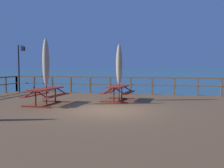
% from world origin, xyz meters
% --- Properties ---
extents(ground_plane, '(600.00, 600.00, 0.00)m').
position_xyz_m(ground_plane, '(0.00, 0.00, 0.00)').
color(ground_plane, '#2D5B6B').
extents(wooden_deck, '(16.57, 12.94, 0.66)m').
position_xyz_m(wooden_deck, '(0.00, 0.00, 0.33)').
color(wooden_deck, brown).
rests_on(wooden_deck, ground).
extents(railing_waterside_far, '(16.37, 0.10, 1.09)m').
position_xyz_m(railing_waterside_far, '(0.00, 6.32, 1.39)').
color(railing_waterside_far, brown).
rests_on(railing_waterside_far, wooden_deck).
extents(picnic_table_mid_centre, '(1.51, 2.00, 0.78)m').
position_xyz_m(picnic_table_mid_centre, '(-0.14, 2.94, 1.22)').
color(picnic_table_mid_centre, maroon).
rests_on(picnic_table_mid_centre, wooden_deck).
extents(picnic_table_back_left, '(1.49, 2.23, 0.78)m').
position_xyz_m(picnic_table_back_left, '(-3.11, 0.84, 1.23)').
color(picnic_table_back_left, maroon).
rests_on(picnic_table_back_left, wooden_deck).
extents(patio_umbrella_tall_front, '(0.32, 0.32, 2.90)m').
position_xyz_m(patio_umbrella_tall_front, '(-0.09, 3.00, 2.51)').
color(patio_umbrella_tall_front, '#4C3828').
rests_on(patio_umbrella_tall_front, wooden_deck).
extents(patio_umbrella_short_mid, '(0.32, 0.32, 3.06)m').
position_xyz_m(patio_umbrella_short_mid, '(-3.11, 0.89, 2.61)').
color(patio_umbrella_short_mid, '#4C3828').
rests_on(patio_umbrella_short_mid, wooden_deck).
extents(lamp_post_hooked, '(0.64, 0.38, 3.20)m').
position_xyz_m(lamp_post_hooked, '(-7.41, 5.68, 2.78)').
color(lamp_post_hooked, black).
rests_on(lamp_post_hooked, wooden_deck).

